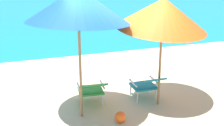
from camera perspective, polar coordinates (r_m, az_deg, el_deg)
name	(u,v)px	position (r m, az deg, el deg)	size (l,w,h in m)	color
ground_plane	(78,50)	(11.18, -5.79, 2.27)	(40.00, 40.00, 0.00)	#CCB78E
ocean_band	(45,7)	(19.25, -11.29, 9.24)	(40.00, 18.00, 0.01)	teal
lounge_chair_left	(92,89)	(7.13, -3.44, -4.35)	(0.61, 0.92, 0.68)	#338E3D
lounge_chair_right	(147,84)	(7.40, 5.88, -3.52)	(0.55, 0.87, 0.68)	teal
beach_umbrella_left	(78,5)	(6.17, -5.76, 9.77)	(2.73, 2.74, 2.66)	olive
beach_umbrella_right	(163,14)	(6.80, 8.57, 8.30)	(2.63, 2.63, 2.37)	olive
beach_ball	(120,117)	(6.61, 1.41, -9.17)	(0.22, 0.22, 0.22)	#EA5619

